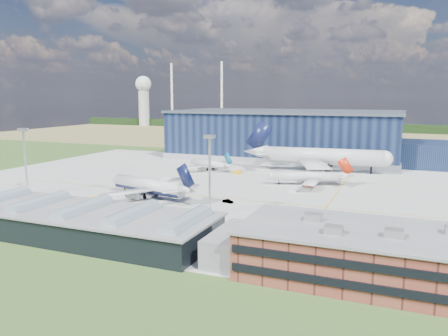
# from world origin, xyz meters

# --- Properties ---
(ground) EXTENTS (600.00, 600.00, 0.00)m
(ground) POSITION_xyz_m (0.00, 0.00, 0.00)
(ground) COLOR #34531F
(ground) RESTS_ON ground
(apron) EXTENTS (220.00, 160.00, 0.08)m
(apron) POSITION_xyz_m (0.00, 10.00, 0.03)
(apron) COLOR #9D9E99
(apron) RESTS_ON ground
(farmland) EXTENTS (600.00, 220.00, 0.01)m
(farmland) POSITION_xyz_m (0.00, 220.00, 0.00)
(farmland) COLOR #927F4E
(farmland) RESTS_ON ground
(treeline) EXTENTS (600.00, 8.00, 8.00)m
(treeline) POSITION_xyz_m (0.00, 300.00, 4.00)
(treeline) COLOR black
(treeline) RESTS_ON ground
(horizon_dressing) EXTENTS (440.20, 18.00, 70.00)m
(horizon_dressing) POSITION_xyz_m (-191.30, 294.39, 34.20)
(horizon_dressing) COLOR white
(horizon_dressing) RESTS_ON ground
(hangar) EXTENTS (145.00, 62.00, 26.10)m
(hangar) POSITION_xyz_m (2.81, 94.80, 11.62)
(hangar) COLOR black
(hangar) RESTS_ON ground
(ops_building) EXTENTS (46.00, 23.00, 10.90)m
(ops_building) POSITION_xyz_m (55.01, -60.00, 4.79)
(ops_building) COLOR brown
(ops_building) RESTS_ON ground
(glass_concourse) EXTENTS (78.00, 23.00, 8.60)m
(glass_concourse) POSITION_xyz_m (-6.45, -60.00, 3.69)
(glass_concourse) COLOR black
(glass_concourse) RESTS_ON ground
(light_mast_west) EXTENTS (2.60, 2.60, 23.00)m
(light_mast_west) POSITION_xyz_m (-60.00, -30.00, 15.43)
(light_mast_west) COLOR #B7B9BF
(light_mast_west) RESTS_ON ground
(light_mast_center) EXTENTS (2.60, 2.60, 23.00)m
(light_mast_center) POSITION_xyz_m (10.00, -30.00, 15.43)
(light_mast_center) COLOR #B7B9BF
(light_mast_center) RESTS_ON ground
(airliner_navy) EXTENTS (48.20, 47.61, 12.83)m
(airliner_navy) POSITION_xyz_m (-18.23, -18.14, 6.42)
(airliner_navy) COLOR silver
(airliner_navy) RESTS_ON ground
(airliner_red) EXTENTS (41.18, 40.70, 10.78)m
(airliner_red) POSITION_xyz_m (27.12, 22.00, 5.39)
(airliner_red) COLOR silver
(airliner_red) RESTS_ON ground
(airliner_widebody) EXTENTS (72.36, 71.03, 21.87)m
(airliner_widebody) POSITION_xyz_m (27.44, 55.00, 10.94)
(airliner_widebody) COLOR silver
(airliner_widebody) RESTS_ON ground
(airliner_regional) EXTENTS (35.40, 35.06, 8.99)m
(airliner_regional) POSITION_xyz_m (-21.94, 40.00, 4.50)
(airliner_regional) COLOR silver
(airliner_regional) RESTS_ON ground
(gse_tug_a) EXTENTS (2.46, 3.53, 1.36)m
(gse_tug_a) POSITION_xyz_m (-18.44, -40.02, 0.68)
(gse_tug_a) COLOR #F4A815
(gse_tug_a) RESTS_ON ground
(gse_tug_b) EXTENTS (2.55, 3.42, 1.36)m
(gse_tug_b) POSITION_xyz_m (-31.43, -30.30, 0.68)
(gse_tug_b) COLOR #F4A815
(gse_tug_b) RESTS_ON ground
(gse_van_a) EXTENTS (5.36, 2.56, 2.29)m
(gse_van_a) POSITION_xyz_m (-24.77, 6.70, 1.14)
(gse_van_a) COLOR silver
(gse_van_a) RESTS_ON ground
(gse_cart_a) EXTENTS (2.20, 3.17, 1.33)m
(gse_cart_a) POSITION_xyz_m (14.13, 32.61, 0.67)
(gse_cart_a) COLOR silver
(gse_cart_a) RESTS_ON ground
(gse_van_b) EXTENTS (5.20, 5.44, 2.37)m
(gse_van_b) POSITION_xyz_m (29.04, 31.82, 1.18)
(gse_van_b) COLOR silver
(gse_van_b) RESTS_ON ground
(gse_tug_c) EXTENTS (3.09, 4.02, 1.56)m
(gse_tug_c) POSITION_xyz_m (-5.98, 35.03, 0.78)
(gse_tug_c) COLOR #F4A815
(gse_tug_c) RESTS_ON ground
(gse_cart_b) EXTENTS (3.66, 2.72, 1.45)m
(gse_cart_b) POSITION_xyz_m (24.95, 8.20, 0.73)
(gse_cart_b) COLOR silver
(gse_cart_b) RESTS_ON ground
(gse_van_c) EXTENTS (5.28, 2.98, 2.42)m
(gse_van_c) POSITION_xyz_m (10.56, -46.00, 1.21)
(gse_van_c) COLOR silver
(gse_van_c) RESTS_ON ground
(airstair) EXTENTS (3.39, 5.33, 3.17)m
(airstair) POSITION_xyz_m (-18.00, -14.67, 1.59)
(airstair) COLOR silver
(airstair) RESTS_ON ground
(car_b) EXTENTS (3.85, 2.06, 1.20)m
(car_b) POSITION_xyz_m (9.85, -15.72, 0.60)
(car_b) COLOR #99999E
(car_b) RESTS_ON ground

